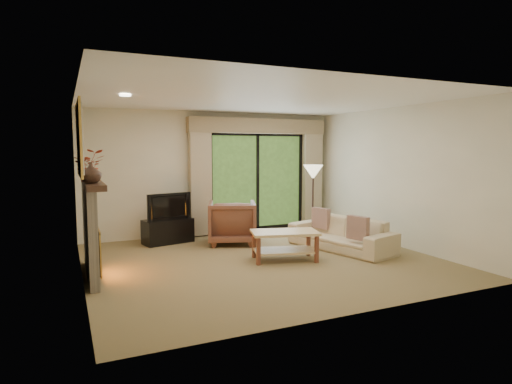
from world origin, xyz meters
name	(u,v)px	position (x,y,z in m)	size (l,w,h in m)	color
floor	(263,260)	(0.00, 0.00, 0.00)	(5.50, 5.50, 0.00)	olive
ceiling	(264,99)	(0.00, 0.00, 2.60)	(5.50, 5.50, 0.00)	white
wall_back	(214,173)	(0.00, 2.50, 1.30)	(5.00, 5.00, 0.00)	beige
wall_front	(362,197)	(0.00, -2.50, 1.30)	(5.00, 5.00, 0.00)	beige
wall_left	(79,188)	(-2.75, 0.00, 1.30)	(5.00, 5.00, 0.00)	beige
wall_right	(396,177)	(2.75, 0.00, 1.30)	(5.00, 5.00, 0.00)	beige
fireplace	(90,229)	(-2.63, 0.20, 0.69)	(0.24, 1.70, 1.37)	slate
mirror	(80,139)	(-2.71, 0.20, 1.95)	(0.07, 1.45, 1.02)	gold
sliding_door	(257,181)	(1.00, 2.45, 1.10)	(2.26, 0.10, 2.16)	black
curtain_left	(200,179)	(-0.35, 2.34, 1.20)	(0.45, 0.18, 2.35)	tan
curtain_right	(312,176)	(2.35, 2.34, 1.20)	(0.45, 0.18, 2.35)	tan
cornice	(259,126)	(1.00, 2.36, 2.32)	(3.20, 0.24, 0.32)	#927D5C
media_console	(168,231)	(-1.13, 1.95, 0.23)	(0.94, 0.42, 0.47)	black
tv	(167,206)	(-1.13, 1.95, 0.72)	(0.89, 0.12, 0.51)	black
armchair	(232,222)	(-0.01, 1.41, 0.41)	(0.88, 0.91, 0.83)	brown
sofa	(341,234)	(1.61, 0.11, 0.29)	(1.97, 0.77, 0.58)	#C9B58D
pillow_near	(358,228)	(1.54, -0.45, 0.50)	(0.11, 0.40, 0.40)	brown
pillow_far	(321,218)	(1.54, 0.68, 0.50)	(0.10, 0.39, 0.39)	brown
coffee_table	(285,246)	(0.32, -0.13, 0.24)	(1.07, 0.59, 0.48)	#E2BF85
floor_lamp	(313,201)	(1.71, 1.25, 0.75)	(0.40, 0.40, 1.50)	beige
vase	(91,173)	(-2.61, -0.24, 1.51)	(0.26, 0.26, 0.28)	#3B261C
branches	(89,166)	(-2.61, 0.07, 1.59)	(0.40, 0.35, 0.44)	#A2351E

